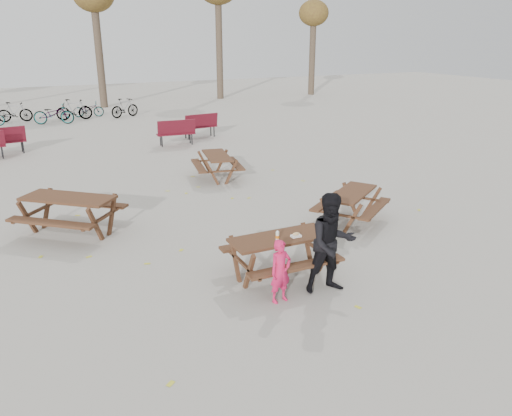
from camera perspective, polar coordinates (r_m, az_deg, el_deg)
name	(u,v)px	position (r m, az deg, el deg)	size (l,w,h in m)	color
ground	(280,276)	(9.18, 2.72, -7.77)	(80.00, 80.00, 0.00)	gray
main_picnic_table	(280,246)	(8.93, 2.78, -4.41)	(1.80, 1.45, 0.78)	#382414
food_tray	(296,236)	(8.86, 4.59, -3.20)	(0.18, 0.11, 0.04)	white
bread_roll	(296,234)	(8.84, 4.60, -2.95)	(0.14, 0.06, 0.05)	tan
soda_bottle	(277,236)	(8.69, 2.46, -3.22)	(0.07, 0.07, 0.17)	silver
child	(281,271)	(8.14, 2.82, -7.24)	(0.39, 0.26, 1.08)	#CF194D
adult	(332,244)	(8.41, 8.66, -4.05)	(0.85, 0.66, 1.74)	black
picnic_table_east	(351,207)	(11.80, 10.79, 0.10)	(1.71, 1.38, 0.74)	#382414
picnic_table_north	(70,215)	(11.62, -20.48, -0.80)	(1.98, 1.60, 0.85)	#382414
picnic_table_far	(217,166)	(15.28, -4.45, 4.75)	(1.70, 1.37, 0.73)	#382414
park_bench_row	(97,135)	(20.26, -17.67, 7.92)	(9.82, 1.76, 1.03)	maroon
bicycle_row	(60,112)	(27.60, -21.48, 10.21)	(8.18, 2.67, 1.06)	black
fallen_leaves	(247,227)	(11.42, -0.99, -2.14)	(11.00, 11.00, 0.01)	gold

